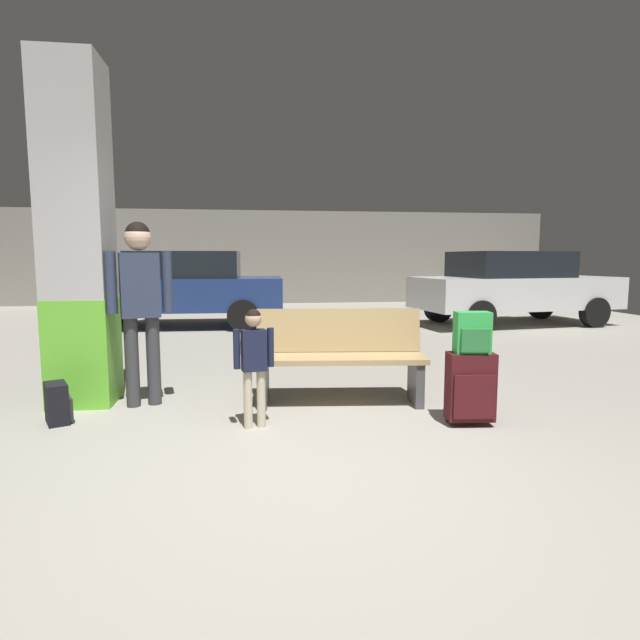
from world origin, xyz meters
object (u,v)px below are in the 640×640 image
Objects in this scene: parked_car_side at (513,286)px; backpack_dark_floor at (58,403)px; suitcase at (471,387)px; child at (254,355)px; structural_pillar at (78,237)px; bench at (340,357)px; adult at (140,294)px; backpack_bright at (472,333)px; parked_car_far at (181,287)px.

backpack_dark_floor is at bearing -141.45° from parked_car_side.
child reaches higher than suitcase.
backpack_dark_floor is (-3.41, 0.52, -0.15)m from suitcase.
bench is at bearing -7.67° from structural_pillar.
backpack_bright is at bearing -19.13° from adult.
backpack_bright is at bearing -18.78° from structural_pillar.
backpack_dark_floor is 0.08× the size of parked_car_side.
structural_pillar is 0.74× the size of parked_car_side.
structural_pillar reaches higher than suitcase.
structural_pillar is 5.25× the size of suitcase.
adult is at bearing 142.24° from child.
backpack_dark_floor is (-3.41, 0.52, -0.60)m from backpack_bright.
parked_car_far reaches higher than backpack_dark_floor.
child is at bearing -11.83° from backpack_dark_floor.
bench is 0.38× the size of parked_car_side.
structural_pillar is 1.93× the size of bench.
parked_car_side is at bearing 59.43° from backpack_bright.
bench is 2.72× the size of suitcase.
backpack_dark_floor is at bearing -93.86° from structural_pillar.
backpack_bright is (-0.00, -0.00, 0.45)m from suitcase.
parked_car_side is 1.03× the size of parked_car_far.
parked_car_far is (-1.39, 6.53, 0.21)m from child.
parked_car_side is (6.97, 4.96, -0.77)m from structural_pillar.
child is 0.57× the size of adult.
child is 2.87× the size of backpack_dark_floor.
structural_pillar is 1.86× the size of adult.
backpack_dark_floor is at bearing -143.76° from adult.
parked_car_side reaches higher than backpack_bright.
suitcase reaches higher than backpack_dark_floor.
parked_car_side reaches higher than bench.
parked_car_far is at bearing 93.63° from adult.
bench is 1.94m from adult.
parked_car_side is at bearing 59.43° from suitcase.
adult is at bearing 160.88° from suitcase.
adult reaches higher than child.
backpack_bright is at bearing -8.67° from backpack_dark_floor.
adult reaches higher than backpack_dark_floor.
child is at bearing -132.20° from parked_car_side.
adult is (-1.84, 0.15, 0.61)m from bench.
adult reaches higher than parked_car_far.
bench is at bearing 6.98° from backpack_dark_floor.
parked_car_far reaches higher than suitcase.
parked_car_far is at bearing 115.19° from backpack_bright.
structural_pillar is at bearing 86.14° from backpack_dark_floor.
structural_pillar is 3.77m from suitcase.
parked_car_side is at bearing 49.22° from bench.
child is 1.73m from backpack_dark_floor.
parked_car_side is at bearing -5.08° from parked_car_far.
suitcase is 0.35× the size of adult.
bench is 6.99m from parked_car_side.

